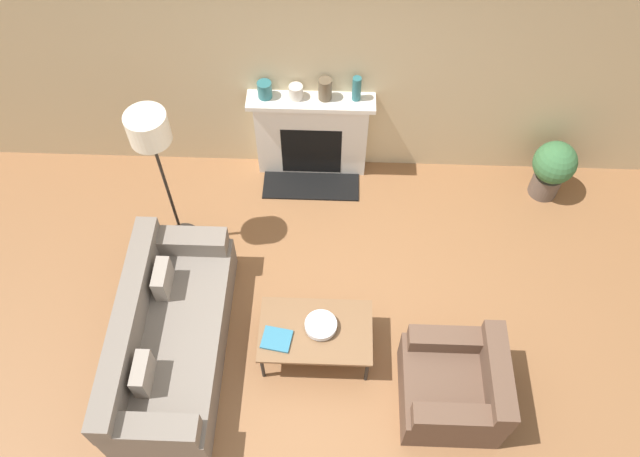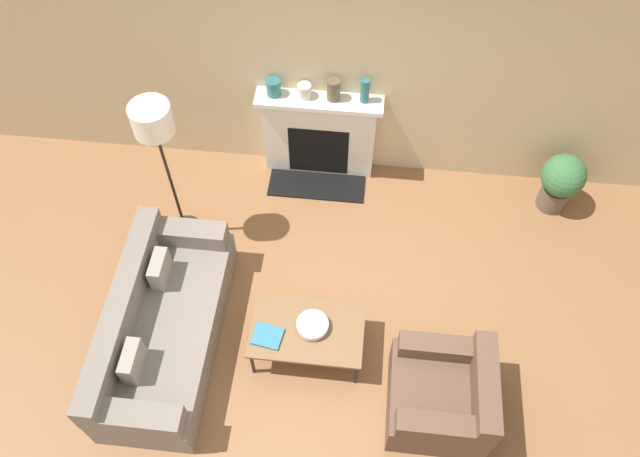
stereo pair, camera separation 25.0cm
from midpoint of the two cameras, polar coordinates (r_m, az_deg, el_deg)
ground_plane at (r=5.97m, az=-0.54°, el=-11.37°), size 18.00×18.00×0.00m
wall_back at (r=6.27m, az=0.30°, el=15.12°), size 18.00×0.06×2.90m
fireplace at (r=6.81m, az=-1.84°, el=8.38°), size 1.31×0.59×1.07m
couch at (r=5.91m, az=-14.93°, el=-9.61°), size 0.88×2.03×0.73m
armchair_near at (r=5.63m, az=10.97°, el=-14.08°), size 0.84×0.86×0.73m
coffee_table at (r=5.64m, az=-1.68°, el=-9.44°), size 1.01×0.64×0.41m
bowl at (r=5.59m, az=-1.22°, el=-8.88°), size 0.29×0.29×0.07m
book at (r=5.59m, az=-5.28°, el=-10.09°), size 0.29×0.25×0.02m
floor_lamp at (r=5.66m, az=-16.28°, el=7.43°), size 0.37×0.37×1.80m
mantel_vase_left at (r=6.41m, az=-6.22°, el=12.47°), size 0.15×0.15×0.18m
mantel_vase_center_left at (r=6.39m, az=-3.36°, el=12.34°), size 0.14×0.14×0.15m
mantel_vase_center_right at (r=6.34m, az=-0.69°, el=12.59°), size 0.14×0.14×0.24m
mantel_vase_right at (r=6.33m, az=2.21°, el=12.63°), size 0.09×0.09×0.27m
potted_plant at (r=7.06m, az=19.56°, el=5.26°), size 0.46×0.46×0.72m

